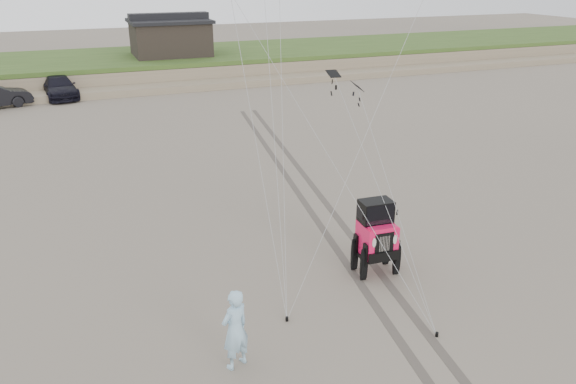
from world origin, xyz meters
name	(u,v)px	position (x,y,z in m)	size (l,w,h in m)	color
ground	(366,319)	(0.00, 0.00, 0.00)	(160.00, 160.00, 0.00)	#6B6054
dune_ridge	(147,66)	(0.00, 37.50, 0.82)	(160.00, 14.25, 1.73)	#7A6B54
cabin	(170,36)	(2.00, 37.00, 3.24)	(6.40, 5.40, 3.35)	black
truck_c	(59,87)	(-6.96, 31.46, 0.74)	(2.07, 5.10, 1.48)	black
jeep	(376,245)	(1.42, 2.04, 0.91)	(2.10, 4.87, 1.81)	#F91451
man	(235,329)	(-3.68, -0.54, 1.00)	(0.73, 0.48, 1.99)	#84B2CC
stake_main	(287,319)	(-1.96, 0.66, 0.06)	(0.08, 0.08, 0.12)	black
stake_aux	(437,334)	(1.27, -1.32, 0.06)	(0.08, 0.08, 0.12)	black
tire_tracks	(312,199)	(2.00, 8.00, 0.00)	(5.22, 29.74, 0.01)	#4C443D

